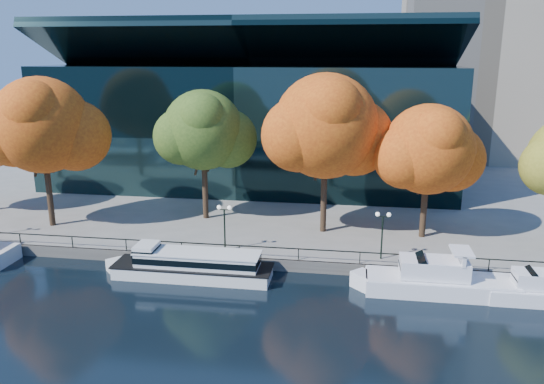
% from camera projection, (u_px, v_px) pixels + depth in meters
% --- Properties ---
extents(ground, '(160.00, 160.00, 0.00)m').
position_uv_depth(ground, '(231.00, 283.00, 41.67)').
color(ground, black).
rests_on(ground, ground).
extents(promenade, '(90.00, 67.08, 1.00)m').
position_uv_depth(promenade, '(287.00, 174.00, 76.29)').
color(promenade, slate).
rests_on(promenade, ground).
extents(railing, '(88.20, 0.08, 0.99)m').
position_uv_depth(railing, '(239.00, 246.00, 44.27)').
color(railing, black).
rests_on(railing, promenade).
extents(convention_building, '(50.00, 24.57, 21.43)m').
position_uv_depth(convention_building, '(254.00, 123.00, 70.43)').
color(convention_building, black).
rests_on(convention_building, ground).
extents(tour_boat, '(14.02, 3.13, 2.66)m').
position_uv_depth(tour_boat, '(189.00, 264.00, 42.55)').
color(tour_boat, silver).
rests_on(tour_boat, ground).
extents(cruiser_near, '(12.25, 3.16, 3.55)m').
position_uv_depth(cruiser_near, '(434.00, 279.00, 39.75)').
color(cruiser_near, white).
rests_on(cruiser_near, ground).
extents(cruiser_far, '(9.12, 2.53, 2.98)m').
position_uv_depth(cruiser_far, '(540.00, 290.00, 38.34)').
color(cruiser_far, white).
rests_on(cruiser_far, ground).
extents(tree_1, '(11.42, 9.36, 14.50)m').
position_uv_depth(tree_1, '(43.00, 127.00, 49.94)').
color(tree_1, black).
rests_on(tree_1, promenade).
extents(tree_2, '(9.97, 8.18, 13.11)m').
position_uv_depth(tree_2, '(205.00, 132.00, 52.48)').
color(tree_2, black).
rests_on(tree_2, promenade).
extents(tree_3, '(12.03, 9.87, 14.89)m').
position_uv_depth(tree_3, '(328.00, 129.00, 48.15)').
color(tree_3, black).
rests_on(tree_3, promenade).
extents(tree_4, '(10.15, 8.32, 12.28)m').
position_uv_depth(tree_4, '(430.00, 151.00, 47.18)').
color(tree_4, black).
rests_on(tree_4, promenade).
extents(lamp_1, '(1.26, 0.36, 4.03)m').
position_uv_depth(lamp_1, '(224.00, 217.00, 45.16)').
color(lamp_1, black).
rests_on(lamp_1, promenade).
extents(lamp_2, '(1.26, 0.36, 4.03)m').
position_uv_depth(lamp_2, '(383.00, 225.00, 43.24)').
color(lamp_2, black).
rests_on(lamp_2, promenade).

